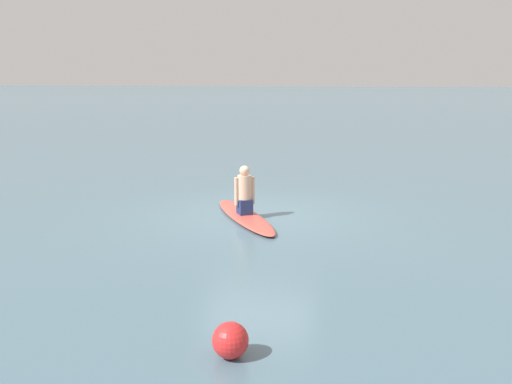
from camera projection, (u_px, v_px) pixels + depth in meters
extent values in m
plane|color=slate|center=(258.00, 214.00, 12.50)|extent=(400.00, 400.00, 0.00)
ellipsoid|color=#D84C3F|center=(245.00, 216.00, 12.11)|extent=(2.28, 3.24, 0.10)
cube|color=navy|center=(245.00, 206.00, 12.07)|extent=(0.41, 0.43, 0.32)
cylinder|color=#D6AD8E|center=(245.00, 188.00, 11.99)|extent=(0.40, 0.40, 0.53)
sphere|color=#D6AD8E|center=(244.00, 171.00, 11.92)|extent=(0.21, 0.21, 0.21)
cylinder|color=#D6AD8E|center=(253.00, 190.00, 12.06)|extent=(0.12, 0.12, 0.58)
cylinder|color=#D6AD8E|center=(236.00, 191.00, 11.95)|extent=(0.12, 0.12, 0.58)
sphere|color=red|center=(230.00, 340.00, 6.05)|extent=(0.39, 0.39, 0.39)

